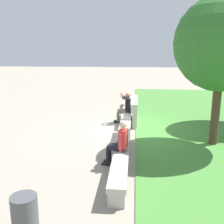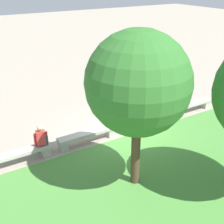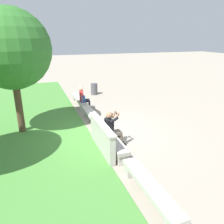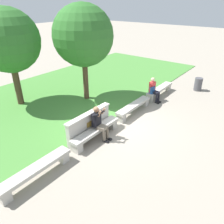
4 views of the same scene
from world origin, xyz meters
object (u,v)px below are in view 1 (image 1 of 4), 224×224
(person_photographer, at_px, (125,106))
(bench_far, at_px, (120,169))
(backpack, at_px, (122,143))
(bench_near, at_px, (127,115))
(trash_bin, at_px, (25,217))
(bench_main, at_px, (128,103))
(bench_mid, at_px, (124,134))
(person_distant, at_px, (119,142))
(tree_left_background, at_px, (222,44))

(person_photographer, bearing_deg, bench_far, 0.84)
(person_photographer, xyz_separation_m, backpack, (4.32, 0.07, -0.11))
(bench_near, bearing_deg, trash_bin, -11.01)
(bench_main, relative_size, person_photographer, 1.81)
(backpack, bearing_deg, bench_near, 179.92)
(bench_main, xyz_separation_m, person_photographer, (2.80, -0.08, 0.43))
(bench_mid, bearing_deg, backpack, -0.19)
(bench_near, relative_size, person_photographer, 1.81)
(trash_bin, bearing_deg, bench_near, 168.99)
(bench_far, distance_m, person_photographer, 5.29)
(bench_main, relative_size, trash_bin, 3.19)
(bench_far, height_order, person_photographer, person_photographer)
(bench_far, xyz_separation_m, person_distant, (-0.88, -0.06, 0.36))
(bench_mid, xyz_separation_m, bench_far, (2.69, 0.00, 0.00))
(bench_main, distance_m, person_photographer, 2.83)
(bench_near, bearing_deg, bench_mid, 0.00)
(person_distant, relative_size, trash_bin, 1.68)
(person_distant, bearing_deg, bench_mid, 177.95)
(person_photographer, bearing_deg, bench_near, 144.71)
(backpack, xyz_separation_m, tree_left_background, (-1.83, 2.96, 2.62))
(person_photographer, bearing_deg, backpack, 0.95)
(bench_main, distance_m, bench_far, 8.08)
(person_distant, bearing_deg, bench_far, 4.20)
(bench_main, distance_m, trash_bin, 10.25)
(bench_far, bearing_deg, bench_near, 180.00)
(bench_mid, distance_m, person_distant, 1.85)
(bench_near, bearing_deg, person_photographer, -35.29)
(backpack, bearing_deg, bench_main, 179.95)
(person_distant, bearing_deg, tree_left_background, 122.17)
(bench_near, distance_m, bench_far, 5.38)
(tree_left_background, bearing_deg, person_distant, -57.83)
(bench_far, relative_size, person_photographer, 1.81)
(bench_near, relative_size, tree_left_background, 0.50)
(bench_near, height_order, backpack, backpack)
(person_photographer, relative_size, person_distant, 1.05)
(backpack, bearing_deg, bench_mid, 179.81)
(bench_far, distance_m, backpack, 1.01)
(bench_mid, height_order, tree_left_background, tree_left_background)
(person_distant, height_order, backpack, person_distant)
(bench_far, xyz_separation_m, backpack, (-0.96, -0.01, 0.31))
(bench_near, height_order, bench_far, same)
(bench_mid, bearing_deg, person_photographer, -178.28)
(person_photographer, bearing_deg, bench_main, 178.42)
(backpack, bearing_deg, trash_bin, -25.52)
(bench_mid, xyz_separation_m, backpack, (1.74, -0.01, 0.31))
(bench_main, xyz_separation_m, trash_bin, (10.14, -1.45, 0.06))
(bench_mid, bearing_deg, tree_left_background, 91.75)
(bench_main, bearing_deg, tree_left_background, 29.16)
(bench_mid, distance_m, person_photographer, 2.62)
(person_photographer, height_order, trash_bin, person_photographer)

